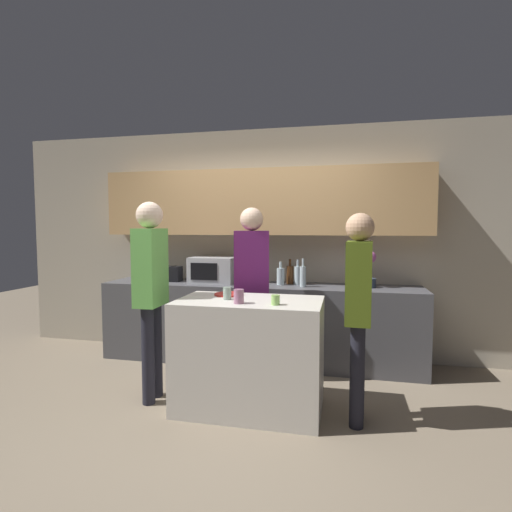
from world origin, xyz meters
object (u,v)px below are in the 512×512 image
at_px(bottle_2, 298,275).
at_px(cup_2, 227,293).
at_px(bottle_0, 281,276).
at_px(plate_on_island, 229,294).
at_px(bottle_3, 303,276).
at_px(person_left, 252,278).
at_px(toaster, 170,274).
at_px(microwave, 213,270).
at_px(person_right, 359,300).
at_px(bottle_1, 290,274).
at_px(cup_1, 275,300).
at_px(person_center, 151,282).
at_px(cup_0, 239,296).
at_px(potted_plant, 370,269).

xyz_separation_m(bottle_2, cup_2, (-0.44, -1.28, -0.02)).
height_order(bottle_0, plate_on_island, bottle_0).
height_order(bottle_3, person_left, person_left).
xyz_separation_m(toaster, bottle_0, (1.34, -0.02, 0.01)).
bearing_deg(toaster, person_left, -27.79).
height_order(microwave, person_right, person_right).
bearing_deg(bottle_1, cup_1, -86.66).
height_order(bottle_0, cup_2, bottle_0).
relative_size(plate_on_island, person_center, 0.15).
bearing_deg(microwave, cup_0, -63.90).
relative_size(bottle_2, cup_1, 3.65).
bearing_deg(cup_1, person_center, 172.78).
bearing_deg(bottle_2, plate_on_island, -114.68).
xyz_separation_m(bottle_1, cup_0, (-0.21, -1.48, -0.01)).
bearing_deg(bottle_0, microwave, 178.97).
bearing_deg(person_left, person_center, 28.39).
xyz_separation_m(potted_plant, person_right, (-0.15, -1.27, -0.11)).
xyz_separation_m(potted_plant, plate_on_island, (-1.27, -1.03, -0.15)).
bearing_deg(bottle_1, toaster, -176.49).
bearing_deg(toaster, person_right, -30.57).
bearing_deg(microwave, toaster, 179.84).
bearing_deg(toaster, microwave, -0.16).
bearing_deg(person_right, bottle_2, 29.32).
distance_m(toaster, bottle_3, 1.61).
height_order(cup_0, person_left, person_left).
bearing_deg(cup_1, potted_plant, 60.35).
height_order(bottle_1, person_center, person_center).
relative_size(toaster, cup_0, 2.28).
relative_size(potted_plant, plate_on_island, 1.52).
height_order(bottle_1, cup_2, bottle_1).
distance_m(potted_plant, plate_on_island, 1.64).
xyz_separation_m(toaster, person_left, (1.15, -0.61, 0.06)).
relative_size(bottle_3, plate_on_island, 1.19).
relative_size(cup_2, person_left, 0.06).
bearing_deg(bottle_2, potted_plant, -3.12).
bearing_deg(person_left, bottle_2, -131.88).
relative_size(bottle_2, bottle_3, 0.92).
distance_m(bottle_0, cup_1, 1.38).
bearing_deg(person_center, bottle_0, 140.30).
distance_m(toaster, bottle_1, 1.44).
distance_m(microwave, person_right, 2.05).
height_order(toaster, person_left, person_left).
height_order(potted_plant, cup_1, potted_plant).
distance_m(bottle_3, person_center, 1.66).
xyz_separation_m(microwave, bottle_0, (0.80, -0.01, -0.05)).
bearing_deg(bottle_1, cup_0, -98.06).
relative_size(toaster, person_left, 0.15).
xyz_separation_m(cup_0, person_left, (-0.08, 0.78, 0.05)).
xyz_separation_m(plate_on_island, person_right, (1.12, -0.25, 0.04)).
height_order(toaster, bottle_0, bottle_0).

